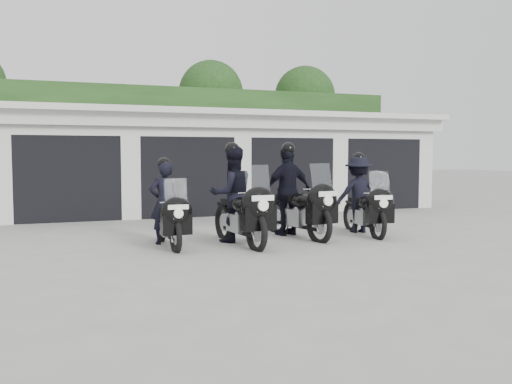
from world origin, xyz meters
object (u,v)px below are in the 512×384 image
object	(u,v)px
police_bike_b	(236,199)
police_bike_c	(293,195)
police_bike_a	(168,210)
police_bike_d	(361,198)

from	to	relation	value
police_bike_b	police_bike_c	distance (m)	1.47
police_bike_b	police_bike_c	size ratio (longest dim) A/B	1.00
police_bike_a	police_bike_b	world-z (taller)	police_bike_b
police_bike_a	police_bike_c	world-z (taller)	police_bike_c
police_bike_a	police_bike_c	distance (m)	2.74
police_bike_c	police_bike_a	bearing A→B (deg)	176.35
police_bike_d	police_bike_b	bearing A→B (deg)	-167.01
police_bike_d	police_bike_c	bearing A→B (deg)	-177.65
police_bike_a	police_bike_b	xyz separation A→B (m)	(1.32, -0.13, 0.17)
police_bike_c	police_bike_b	bearing A→B (deg)	-172.77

